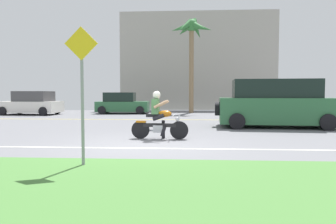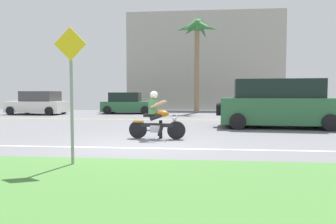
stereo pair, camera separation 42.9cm
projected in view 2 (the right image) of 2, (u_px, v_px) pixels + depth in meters
ground at (156, 132)px, 11.70m from camera, size 56.00×30.00×0.04m
grass_median at (91, 187)px, 4.64m from camera, size 56.00×3.80×0.06m
lane_line_near at (137, 148)px, 8.13m from camera, size 50.40×0.12×0.01m
lane_line_far at (170, 120)px, 17.10m from camera, size 50.40×0.12×0.01m
motorcyclist at (156, 119)px, 9.77m from camera, size 1.78×0.58×1.49m
suv_nearby at (278, 104)px, 13.04m from camera, size 5.01×2.56×2.00m
parked_car_0 at (38, 104)px, 21.63m from camera, size 4.07×2.29×1.58m
parked_car_1 at (127, 104)px, 22.66m from camera, size 3.73×2.05×1.50m
palm_tree_0 at (197, 34)px, 22.99m from camera, size 3.11×2.76×6.99m
street_sign at (71, 83)px, 5.94m from camera, size 0.62×0.06×2.64m
building_far at (204, 63)px, 29.14m from camera, size 13.69×4.00×8.56m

